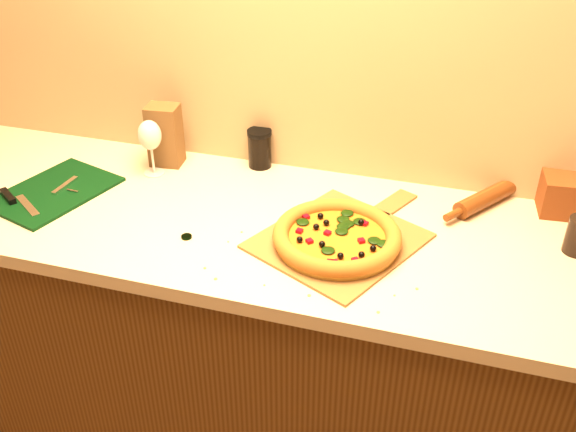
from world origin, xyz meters
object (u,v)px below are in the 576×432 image
object	(u,v)px
rolling_pin	(488,197)
dark_jar	(260,148)
cutting_board	(53,192)
wine_glass	(150,137)
pizza_peel	(342,238)
pizza	(337,237)

from	to	relation	value
rolling_pin	dark_jar	world-z (taller)	dark_jar
cutting_board	wine_glass	distance (m)	0.32
pizza_peel	wine_glass	bearing A→B (deg)	-170.81
pizza_peel	cutting_board	bearing A→B (deg)	-153.74
rolling_pin	wine_glass	world-z (taller)	wine_glass
rolling_pin	dark_jar	distance (m)	0.69
pizza	cutting_board	world-z (taller)	pizza
rolling_pin	pizza_peel	bearing A→B (deg)	-140.79
pizza	dark_jar	distance (m)	0.49
pizza	cutting_board	bearing A→B (deg)	178.30
pizza_peel	wine_glass	distance (m)	0.67
rolling_pin	dark_jar	xyz separation A→B (m)	(-0.69, 0.04, 0.04)
pizza_peel	rolling_pin	distance (m)	0.46
rolling_pin	wine_glass	distance (m)	0.99
dark_jar	cutting_board	bearing A→B (deg)	-147.31
pizza_peel	dark_jar	size ratio (longest dim) A/B	4.62
pizza_peel	pizza	size ratio (longest dim) A/B	1.71
pizza	rolling_pin	world-z (taller)	pizza
pizza_peel	dark_jar	xyz separation A→B (m)	(-0.33, 0.33, 0.06)
pizza	cutting_board	xyz separation A→B (m)	(-0.85, 0.03, -0.02)
pizza	wine_glass	distance (m)	0.67
pizza	wine_glass	bearing A→B (deg)	160.52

